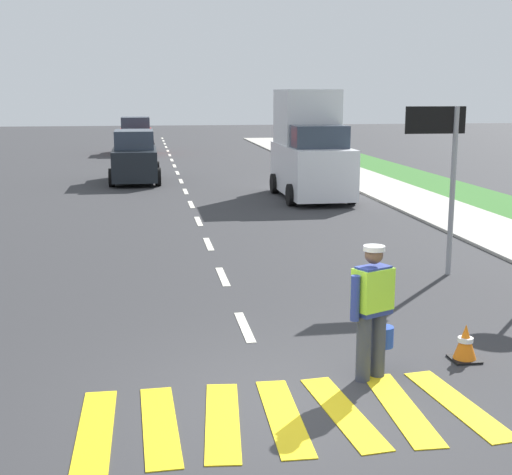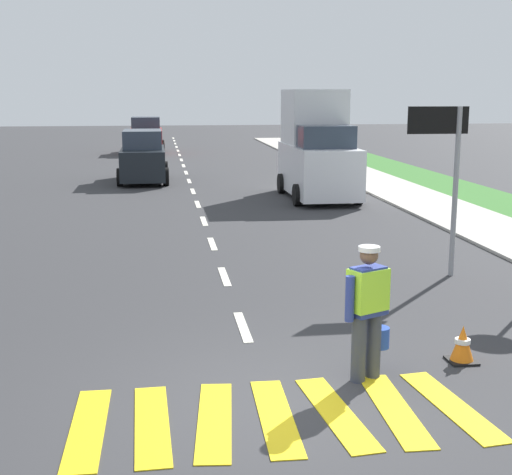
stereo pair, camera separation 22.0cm
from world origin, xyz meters
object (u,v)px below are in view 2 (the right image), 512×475
object	(u,v)px
road_worker	(368,306)
traffic_cone_near	(462,344)
lane_direction_sign	(445,150)
car_oncoming_second	(143,158)
delivery_truck	(317,149)
car_oncoming_third	(146,136)

from	to	relation	value
road_worker	traffic_cone_near	size ratio (longest dim) A/B	3.39
lane_direction_sign	traffic_cone_near	bearing A→B (deg)	-108.24
lane_direction_sign	car_oncoming_second	bearing A→B (deg)	110.71
delivery_truck	car_oncoming_second	xyz separation A→B (m)	(-5.78, 5.10, -0.68)
traffic_cone_near	delivery_truck	size ratio (longest dim) A/B	0.11
road_worker	car_oncoming_third	world-z (taller)	car_oncoming_third
traffic_cone_near	car_oncoming_third	size ratio (longest dim) A/B	0.12
road_worker	delivery_truck	distance (m)	15.35
delivery_truck	car_oncoming_second	world-z (taller)	delivery_truck
lane_direction_sign	car_oncoming_third	bearing A→B (deg)	101.54
lane_direction_sign	delivery_truck	distance (m)	10.44
road_worker	delivery_truck	world-z (taller)	delivery_truck
road_worker	car_oncoming_second	size ratio (longest dim) A/B	0.41
road_worker	car_oncoming_second	xyz separation A→B (m)	(-3.04, 20.19, 0.00)
lane_direction_sign	car_oncoming_second	distance (m)	16.64
road_worker	traffic_cone_near	bearing A→B (deg)	14.69
car_oncoming_third	traffic_cone_near	bearing A→B (deg)	-82.31
car_oncoming_third	car_oncoming_second	distance (m)	13.54
delivery_truck	car_oncoming_third	size ratio (longest dim) A/B	1.15
lane_direction_sign	car_oncoming_second	world-z (taller)	lane_direction_sign
traffic_cone_near	car_oncoming_third	world-z (taller)	car_oncoming_third
lane_direction_sign	car_oncoming_third	distance (m)	29.68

